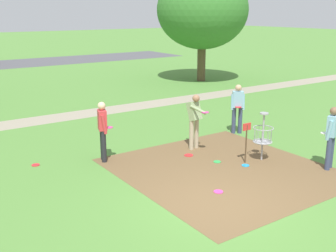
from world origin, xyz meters
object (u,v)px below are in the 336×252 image
(frisbee_near_basket, at_px, (217,162))
(player_foreground_watching, at_px, (332,134))
(frisbee_scattered_b, at_px, (189,155))
(disc_golf_basket, at_px, (261,135))
(tree_near_left, at_px, (202,10))
(frisbee_mid_grass, at_px, (36,165))
(player_waiting_left, at_px, (238,106))
(frisbee_scattered_a, at_px, (245,165))
(frisbee_far_left, at_px, (218,192))
(player_waiting_right, at_px, (195,118))
(player_throwing, at_px, (103,128))

(frisbee_near_basket, bearing_deg, player_foreground_watching, -44.13)
(player_foreground_watching, relative_size, frisbee_near_basket, 7.99)
(frisbee_near_basket, bearing_deg, frisbee_scattered_b, 110.05)
(disc_golf_basket, height_order, tree_near_left, tree_near_left)
(disc_golf_basket, height_order, frisbee_mid_grass, disc_golf_basket)
(player_waiting_left, bearing_deg, tree_near_left, 57.30)
(frisbee_scattered_a, bearing_deg, frisbee_near_basket, 124.42)
(disc_golf_basket, relative_size, frisbee_far_left, 6.13)
(player_waiting_left, bearing_deg, player_waiting_right, -167.36)
(player_waiting_left, bearing_deg, frisbee_scattered_b, -161.85)
(player_waiting_left, xyz_separation_m, frisbee_scattered_b, (-2.80, -0.92, -0.96))
(frisbee_near_basket, xyz_separation_m, frisbee_scattered_b, (-0.33, 0.90, 0.00))
(frisbee_far_left, distance_m, tree_near_left, 16.70)
(frisbee_mid_grass, distance_m, frisbee_scattered_b, 4.35)
(frisbee_far_left, height_order, frisbee_scattered_b, same)
(player_foreground_watching, relative_size, frisbee_scattered_a, 8.17)
(player_waiting_left, bearing_deg, frisbee_near_basket, -143.68)
(player_waiting_right, distance_m, frisbee_scattered_b, 1.18)
(player_foreground_watching, xyz_separation_m, player_waiting_left, (0.32, 3.89, 0.00))
(frisbee_near_basket, xyz_separation_m, frisbee_scattered_a, (0.45, -0.66, 0.00))
(disc_golf_basket, bearing_deg, player_foreground_watching, -55.59)
(disc_golf_basket, xyz_separation_m, frisbee_scattered_b, (-1.43, 1.46, -0.74))
(player_waiting_left, relative_size, frisbee_far_left, 7.55)
(frisbee_near_basket, xyz_separation_m, tree_near_left, (8.55, 11.29, 4.13))
(disc_golf_basket, bearing_deg, frisbee_near_basket, 152.91)
(disc_golf_basket, bearing_deg, frisbee_mid_grass, 149.11)
(player_waiting_left, bearing_deg, frisbee_far_left, -138.37)
(player_waiting_left, height_order, frisbee_scattered_a, player_waiting_left)
(frisbee_mid_grass, height_order, frisbee_scattered_a, same)
(disc_golf_basket, relative_size, player_throwing, 0.81)
(player_foreground_watching, bearing_deg, frisbee_scattered_a, 140.00)
(disc_golf_basket, bearing_deg, player_throwing, 145.88)
(player_foreground_watching, bearing_deg, frisbee_far_left, 171.19)
(frisbee_scattered_a, relative_size, tree_near_left, 0.03)
(player_foreground_watching, relative_size, frisbee_scattered_b, 6.59)
(player_throwing, distance_m, frisbee_scattered_b, 2.65)
(disc_golf_basket, xyz_separation_m, frisbee_scattered_a, (-0.65, -0.09, -0.74))
(frisbee_scattered_a, height_order, frisbee_scattered_b, same)
(disc_golf_basket, bearing_deg, player_waiting_left, 60.25)
(tree_near_left, bearing_deg, player_foreground_watching, -115.61)
(frisbee_mid_grass, bearing_deg, frisbee_near_basket, -31.82)
(player_foreground_watching, xyz_separation_m, frisbee_far_left, (-3.45, 0.54, -0.96))
(frisbee_far_left, bearing_deg, player_throwing, 109.99)
(player_waiting_right, bearing_deg, disc_golf_basket, -63.95)
(player_throwing, height_order, frisbee_mid_grass, player_throwing)
(frisbee_near_basket, height_order, frisbee_scattered_a, same)
(frisbee_near_basket, distance_m, tree_near_left, 14.75)
(frisbee_near_basket, distance_m, frisbee_scattered_a, 0.80)
(disc_golf_basket, relative_size, player_waiting_left, 0.81)
(player_foreground_watching, relative_size, tree_near_left, 0.27)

